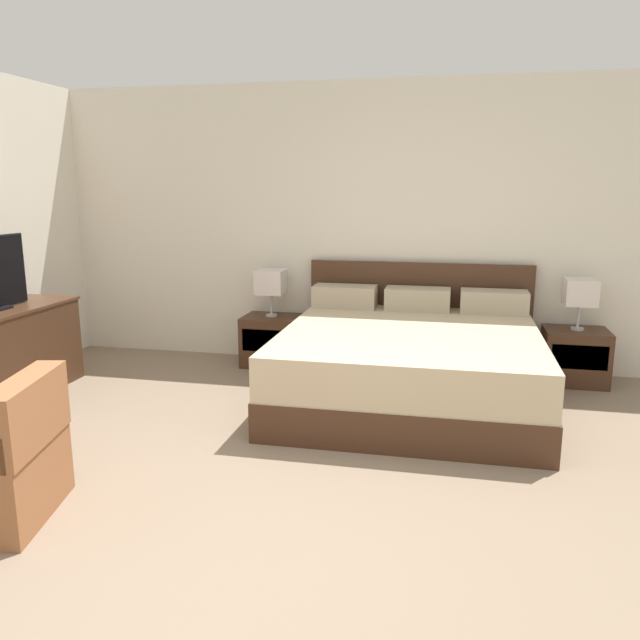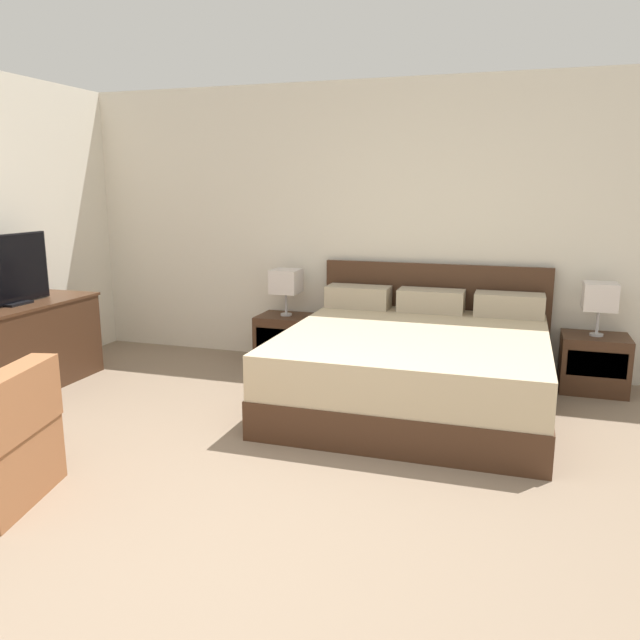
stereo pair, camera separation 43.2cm
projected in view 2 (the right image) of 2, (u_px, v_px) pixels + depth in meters
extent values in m
plane|color=#84705B|center=(195.00, 558.00, 2.92)|extent=(10.49, 10.49, 0.00)
cube|color=silver|center=(371.00, 227.00, 5.93)|extent=(7.04, 0.06, 2.67)
cube|color=#422819|center=(413.00, 389.00, 4.91)|extent=(1.99, 2.08, 0.28)
cube|color=#C6B28E|center=(414.00, 353.00, 4.85)|extent=(1.97, 2.06, 0.32)
cube|color=#422819|center=(433.00, 318.00, 5.83)|extent=(2.07, 0.05, 1.01)
cube|color=tan|center=(358.00, 297.00, 5.80)|extent=(0.58, 0.28, 0.20)
cube|color=tan|center=(431.00, 301.00, 5.60)|extent=(0.58, 0.28, 0.20)
cube|color=tan|center=(509.00, 305.00, 5.40)|extent=(0.58, 0.28, 0.20)
cube|color=#422819|center=(287.00, 339.00, 6.10)|extent=(0.54, 0.43, 0.48)
cube|color=black|center=(279.00, 340.00, 5.89)|extent=(0.46, 0.01, 0.21)
cube|color=#422819|center=(594.00, 363.00, 5.27)|extent=(0.54, 0.43, 0.48)
cube|color=black|center=(597.00, 364.00, 5.07)|extent=(0.46, 0.01, 0.21)
cylinder|color=#B7B7BC|center=(286.00, 314.00, 6.05)|extent=(0.11, 0.11, 0.02)
cylinder|color=#B7B7BC|center=(286.00, 303.00, 6.02)|extent=(0.02, 0.02, 0.20)
cube|color=silver|center=(286.00, 281.00, 5.98)|extent=(0.26, 0.26, 0.23)
cylinder|color=#B7B7BC|center=(596.00, 335.00, 5.22)|extent=(0.11, 0.11, 0.02)
cylinder|color=#B7B7BC|center=(598.00, 322.00, 5.20)|extent=(0.02, 0.02, 0.20)
cube|color=silver|center=(600.00, 296.00, 5.15)|extent=(0.26, 0.26, 0.23)
cube|color=#422819|center=(24.00, 346.00, 5.31)|extent=(0.55, 1.34, 0.75)
cube|color=#482C1C|center=(20.00, 305.00, 5.23)|extent=(0.57, 1.38, 0.02)
cube|color=black|center=(15.00, 303.00, 5.18)|extent=(0.18, 0.24, 0.02)
cube|color=black|center=(11.00, 269.00, 5.12)|extent=(0.04, 0.79, 0.58)
cube|color=black|center=(13.00, 269.00, 5.11)|extent=(0.01, 0.76, 0.55)
cube|color=#935B38|center=(15.00, 403.00, 3.32)|extent=(0.30, 0.70, 0.36)
cube|color=#935B38|center=(1.00, 399.00, 3.65)|extent=(0.63, 0.22, 0.18)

